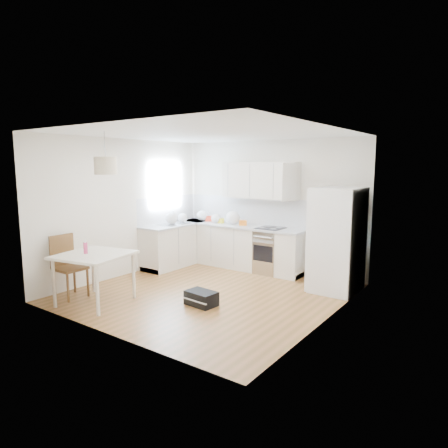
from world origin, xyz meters
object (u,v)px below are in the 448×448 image
at_px(dining_table, 94,259).
at_px(gym_bag, 201,298).
at_px(dining_chair, 70,267).
at_px(refrigerator, 338,240).

relative_size(dining_table, gym_bag, 2.47).
height_order(dining_chair, gym_bag, dining_chair).
bearing_deg(dining_chair, gym_bag, 25.53).
bearing_deg(refrigerator, dining_table, -134.62).
height_order(refrigerator, dining_table, refrigerator).
relative_size(refrigerator, dining_chair, 1.74).
bearing_deg(dining_chair, dining_table, 6.43).
relative_size(dining_table, dining_chair, 1.15).
bearing_deg(refrigerator, dining_chair, -138.98).
relative_size(refrigerator, gym_bag, 3.75).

